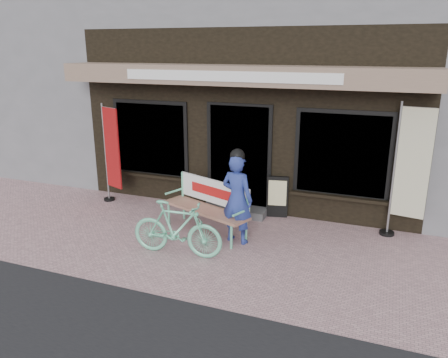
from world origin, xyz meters
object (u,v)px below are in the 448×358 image
at_px(bicycle, 177,229).
at_px(nobori_red, 111,153).
at_px(menu_stand, 277,196).
at_px(nobori_cream, 409,171).
at_px(bench, 209,202).
at_px(person, 237,197).

bearing_deg(bicycle, nobori_red, 49.76).
bearing_deg(bicycle, menu_stand, -30.83).
distance_m(nobori_cream, menu_stand, 2.45).
bearing_deg(nobori_red, nobori_cream, 23.65).
bearing_deg(nobori_cream, bicycle, -139.54).
relative_size(bench, person, 1.09).
xyz_separation_m(bicycle, nobori_red, (-2.40, 1.74, 0.64)).
bearing_deg(nobori_red, menu_stand, 28.26).
bearing_deg(bench, bicycle, -75.20).
distance_m(bench, bicycle, 1.07).
distance_m(bicycle, menu_stand, 2.45).
bearing_deg(person, nobori_red, 175.14).
relative_size(bench, nobori_cream, 0.76).
bearing_deg(nobori_red, bicycle, -15.02).
bearing_deg(menu_stand, nobori_cream, -15.72).
bearing_deg(nobori_red, person, 4.60).
height_order(person, menu_stand, person).
bearing_deg(bicycle, person, -45.79).
bearing_deg(menu_stand, bench, -142.40).
height_order(person, bicycle, person).
bearing_deg(bench, person, -0.16).
relative_size(bench, menu_stand, 2.17).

